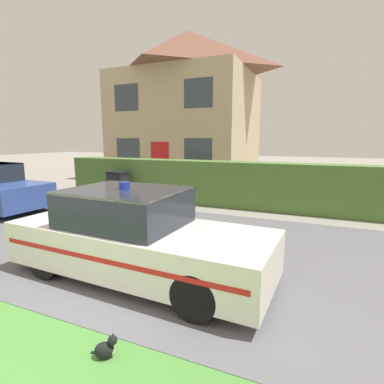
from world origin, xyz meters
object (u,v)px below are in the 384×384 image
at_px(cat, 106,348).
at_px(wheelie_bin, 119,187).
at_px(house_left, 187,105).
at_px(police_car, 136,237).

bearing_deg(cat, wheelie_bin, 96.27).
relative_size(cat, house_left, 0.04).
height_order(police_car, cat, police_car).
bearing_deg(house_left, cat, -68.88).
distance_m(house_left, wheelie_bin, 8.38).
xyz_separation_m(police_car, cat, (0.77, -1.71, -0.57)).
bearing_deg(house_left, police_car, -69.33).
bearing_deg(police_car, cat, -63.38).
height_order(house_left, wheelie_bin, house_left).
height_order(cat, house_left, house_left).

